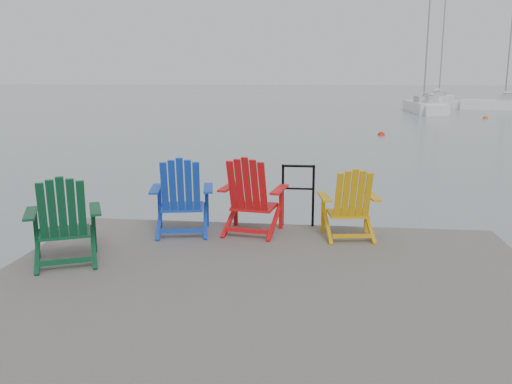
# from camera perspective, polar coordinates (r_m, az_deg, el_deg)

# --- Properties ---
(ground) EXTENTS (400.00, 400.00, 0.00)m
(ground) POSITION_cam_1_polar(r_m,az_deg,el_deg) (5.87, 0.65, -14.57)
(ground) COLOR slate
(ground) RESTS_ON ground
(dock) EXTENTS (6.00, 5.00, 1.40)m
(dock) POSITION_cam_1_polar(r_m,az_deg,el_deg) (5.72, 0.66, -11.46)
(dock) COLOR #302E2B
(dock) RESTS_ON ground
(handrail) EXTENTS (0.48, 0.04, 0.90)m
(handrail) POSITION_cam_1_polar(r_m,az_deg,el_deg) (7.84, 4.45, 0.29)
(handrail) COLOR black
(handrail) RESTS_ON dock
(chair_green) EXTENTS (1.02, 0.98, 1.05)m
(chair_green) POSITION_cam_1_polar(r_m,az_deg,el_deg) (6.58, -19.60, -2.77)
(chair_green) COLOR #0B3D22
(chair_green) RESTS_ON dock
(chair_blue) EXTENTS (0.97, 0.91, 1.07)m
(chair_blue) POSITION_cam_1_polar(r_m,az_deg,el_deg) (7.47, -7.83, -0.38)
(chair_blue) COLOR #1038AB
(chair_blue) RESTS_ON dock
(chair_red) EXTENTS (0.94, 0.88, 1.08)m
(chair_red) POSITION_cam_1_polar(r_m,az_deg,el_deg) (7.41, -0.48, -0.34)
(chair_red) COLOR red
(chair_red) RESTS_ON dock
(chair_yellow) EXTENTS (0.85, 0.80, 0.96)m
(chair_yellow) POSITION_cam_1_polar(r_m,az_deg,el_deg) (7.30, 9.85, -1.17)
(chair_yellow) COLOR #CB900B
(chair_yellow) RESTS_ON dock
(sailboat_near) EXTENTS (2.15, 7.87, 10.90)m
(sailboat_near) POSITION_cam_1_polar(r_m,az_deg,el_deg) (44.19, 17.29, 8.49)
(sailboat_near) COLOR silver
(sailboat_near) RESTS_ON ground
(sailboat_mid) EXTENTS (4.76, 8.28, 11.17)m
(sailboat_mid) POSITION_cam_1_polar(r_m,az_deg,el_deg) (58.36, 18.60, 9.12)
(sailboat_mid) COLOR white
(sailboat_mid) RESTS_ON ground
(sailboat_far) EXTENTS (7.56, 4.53, 10.32)m
(sailboat_far) POSITION_cam_1_polar(r_m,az_deg,el_deg) (49.81, 25.13, 8.24)
(sailboat_far) COLOR silver
(sailboat_far) RESTS_ON ground
(buoy_b) EXTENTS (0.34, 0.34, 0.34)m
(buoy_b) POSITION_cam_1_polar(r_m,az_deg,el_deg) (25.92, 13.05, 5.85)
(buoy_b) COLOR red
(buoy_b) RESTS_ON ground
(buoy_d) EXTENTS (0.33, 0.33, 0.33)m
(buoy_d) POSITION_cam_1_polar(r_m,az_deg,el_deg) (38.77, 22.99, 7.14)
(buoy_d) COLOR #CE480C
(buoy_d) RESTS_ON ground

